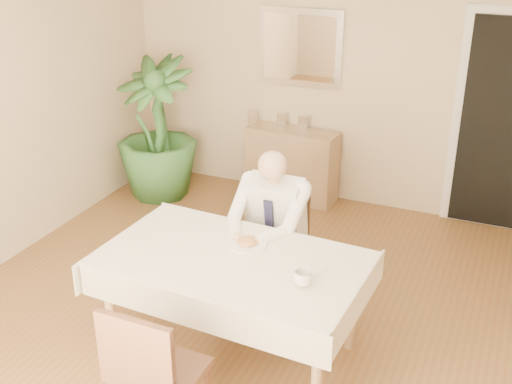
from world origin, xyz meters
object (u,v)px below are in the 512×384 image
at_px(coffee_mug, 303,278).
at_px(potted_palm, 156,129).
at_px(chair_near, 151,372).
at_px(dining_table, 232,269).
at_px(chair_far, 281,238).
at_px(seated_man, 267,227).
at_px(sideboard, 292,164).

relative_size(coffee_mug, potted_palm, 0.08).
bearing_deg(chair_near, coffee_mug, 55.80).
bearing_deg(potted_palm, dining_table, -48.53).
bearing_deg(chair_far, seated_man, -86.98).
distance_m(chair_far, seated_man, 0.36).
bearing_deg(coffee_mug, seated_man, 126.32).
bearing_deg(chair_far, coffee_mug, -59.11).
relative_size(chair_near, seated_man, 0.77).
xyz_separation_m(chair_near, seated_man, (0.04, 1.54, 0.15)).
xyz_separation_m(coffee_mug, sideboard, (-1.07, 2.70, -0.42)).
relative_size(dining_table, coffee_mug, 15.42).
height_order(dining_table, potted_palm, potted_palm).
bearing_deg(potted_palm, chair_near, -59.21).
distance_m(dining_table, coffee_mug, 0.56).
distance_m(chair_near, potted_palm, 3.54).
distance_m(seated_man, coffee_mug, 0.90).
distance_m(chair_far, coffee_mug, 1.18).
bearing_deg(seated_man, chair_near, -91.45).
height_order(chair_far, seated_man, seated_man).
xyz_separation_m(chair_far, potted_palm, (-1.85, 1.22, 0.27)).
height_order(seated_man, coffee_mug, seated_man).
distance_m(seated_man, sideboard, 2.08).
bearing_deg(potted_palm, coffee_mug, -43.02).
height_order(coffee_mug, potted_palm, potted_palm).
xyz_separation_m(sideboard, potted_palm, (-1.31, -0.48, 0.36)).
height_order(chair_near, seated_man, seated_man).
bearing_deg(sideboard, coffee_mug, -63.64).
bearing_deg(dining_table, coffee_mug, -10.50).
height_order(coffee_mug, sideboard, coffee_mug).
bearing_deg(potted_palm, chair_far, -33.39).
bearing_deg(coffee_mug, dining_table, 166.53).
xyz_separation_m(chair_near, sideboard, (-0.50, 3.52, -0.17)).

